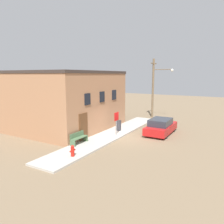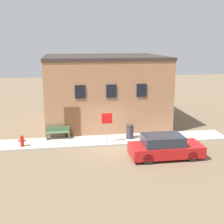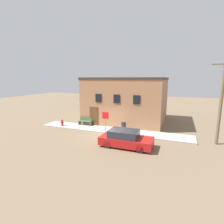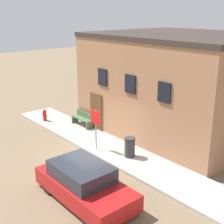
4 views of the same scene
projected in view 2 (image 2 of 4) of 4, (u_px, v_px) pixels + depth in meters
ground_plane at (114, 146)px, 19.85m from camera, size 80.00×80.00×0.00m
sidewalk at (111, 140)px, 20.88m from camera, size 15.86×2.17×0.13m
brick_building at (104, 90)px, 25.12m from camera, size 9.19×7.96×5.44m
fire_hydrant at (22, 141)px, 19.40m from camera, size 0.47×0.22×0.71m
stop_sign at (107, 122)px, 19.86m from camera, size 0.68×0.06×1.96m
bench at (58, 132)px, 20.96m from camera, size 1.55×0.44×0.83m
trash_bin at (130, 132)px, 20.99m from camera, size 0.51×0.51×0.92m
parked_car at (165, 147)px, 17.81m from camera, size 4.12×1.82×1.34m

